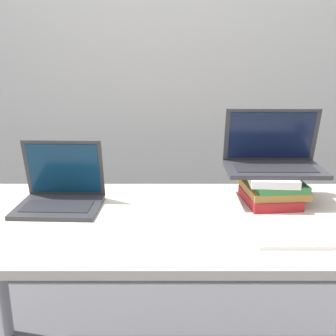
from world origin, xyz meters
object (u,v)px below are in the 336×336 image
(wireless_keyboard, at_px, (302,240))
(book_stack, at_px, (272,186))
(laptop_left, at_px, (61,194))
(laptop_on_books, at_px, (274,158))

(wireless_keyboard, bearing_deg, book_stack, 91.73)
(laptop_left, relative_size, wireless_keyboard, 1.09)
(laptop_on_books, height_order, wireless_keyboard, laptop_on_books)
(book_stack, distance_m, wireless_keyboard, 0.35)
(laptop_left, relative_size, book_stack, 1.13)
(laptop_left, bearing_deg, book_stack, 3.49)
(book_stack, bearing_deg, laptop_left, -176.51)
(laptop_left, distance_m, laptop_on_books, 0.83)
(book_stack, distance_m, laptop_on_books, 0.11)
(laptop_left, distance_m, book_stack, 0.81)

